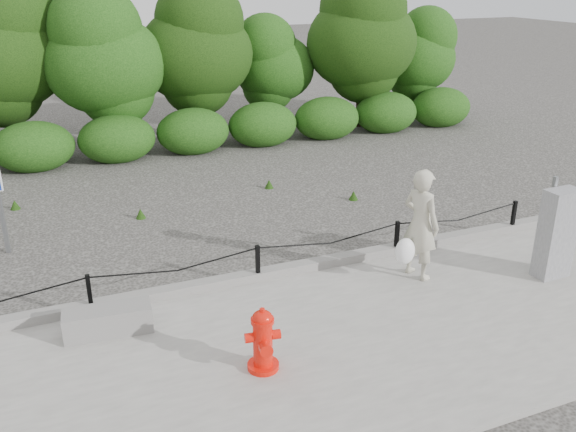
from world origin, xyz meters
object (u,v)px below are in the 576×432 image
(pedestrian, at_px, (420,226))
(concrete_block, at_px, (108,321))
(fire_hydrant, at_px, (263,341))
(utility_cabinet, at_px, (556,234))

(pedestrian, height_order, concrete_block, pedestrian)
(pedestrian, xyz_separation_m, concrete_block, (-4.70, 0.20, -0.68))
(pedestrian, distance_m, concrete_block, 4.75)
(fire_hydrant, distance_m, concrete_block, 2.25)
(fire_hydrant, relative_size, concrete_block, 0.73)
(concrete_block, height_order, utility_cabinet, utility_cabinet)
(concrete_block, relative_size, utility_cabinet, 0.72)
(fire_hydrant, height_order, utility_cabinet, utility_cabinet)
(fire_hydrant, distance_m, utility_cabinet, 5.09)
(utility_cabinet, bearing_deg, pedestrian, 156.27)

